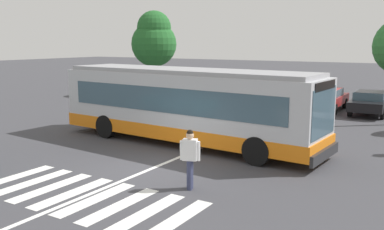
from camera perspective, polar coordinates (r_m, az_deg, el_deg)
ground_plane at (r=14.12m, az=-5.43°, el=-7.22°), size 160.00×160.00×0.00m
city_transit_bus at (r=17.23m, az=-0.91°, el=1.34°), size 11.73×3.29×3.06m
pedestrian_crossing_street at (r=11.93m, az=-0.27°, el=-5.53°), size 0.55×0.38×1.72m
parked_car_champagne at (r=28.19m, az=12.70°, el=2.71°), size 1.97×4.55×1.35m
parked_car_red at (r=27.08m, az=17.60°, el=2.21°), size 1.93×4.53×1.35m
parked_car_black at (r=26.44m, az=22.86°, el=1.72°), size 1.95×4.54×1.35m
background_tree_left at (r=33.54m, az=-5.13°, el=10.09°), size 3.52×3.52×6.53m
crosswalk_painted_stripes at (r=12.06m, az=-14.34°, el=-10.49°), size 6.49×2.77×0.01m
lane_center_line at (r=15.70m, az=-1.05°, el=-5.42°), size 0.16×24.00×0.01m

